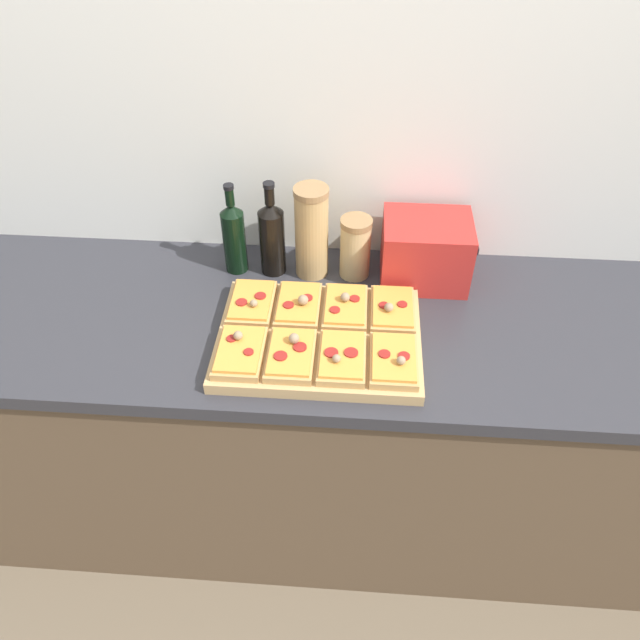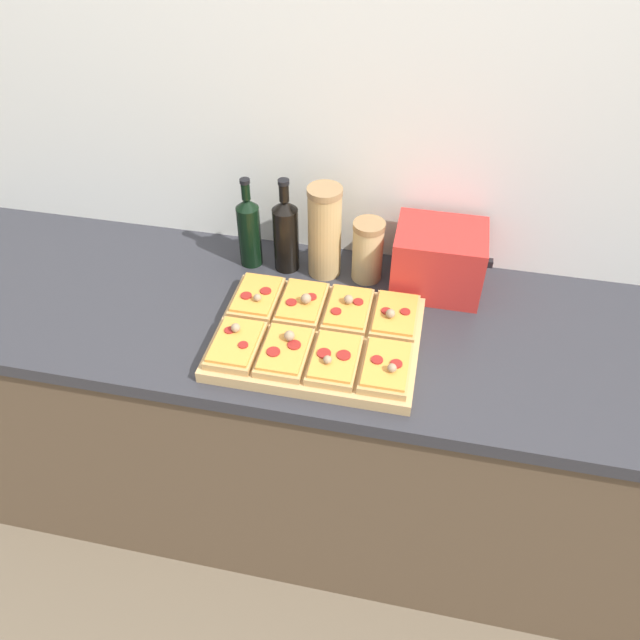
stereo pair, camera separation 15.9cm
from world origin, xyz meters
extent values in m
plane|color=brown|center=(0.00, 0.00, 0.00)|extent=(12.00, 12.00, 0.00)
cube|color=silver|center=(0.00, 0.68, 1.25)|extent=(6.00, 0.06, 2.50)
cube|color=brown|center=(0.00, 0.32, 0.43)|extent=(2.60, 0.64, 0.86)
cube|color=#2D2D33|center=(0.00, 0.32, 0.88)|extent=(2.63, 0.67, 0.04)
cube|color=tan|center=(-0.04, 0.23, 0.92)|extent=(0.52, 0.39, 0.03)
cube|color=tan|center=(-0.22, 0.32, 0.94)|extent=(0.11, 0.18, 0.02)
cube|color=orange|center=(-0.22, 0.32, 0.96)|extent=(0.10, 0.16, 0.01)
cylinder|color=maroon|center=(-0.25, 0.30, 0.96)|extent=(0.03, 0.03, 0.00)
cylinder|color=maroon|center=(-0.20, 0.33, 0.96)|extent=(0.03, 0.03, 0.00)
sphere|color=#937A5B|center=(-0.21, 0.29, 0.97)|extent=(0.02, 0.02, 0.02)
cube|color=tan|center=(-0.10, 0.32, 0.94)|extent=(0.11, 0.18, 0.02)
cube|color=orange|center=(-0.10, 0.32, 0.96)|extent=(0.10, 0.16, 0.01)
cylinder|color=maroon|center=(-0.12, 0.30, 0.96)|extent=(0.03, 0.03, 0.00)
cylinder|color=maroon|center=(-0.07, 0.33, 0.96)|extent=(0.03, 0.03, 0.00)
sphere|color=#937A5B|center=(-0.08, 0.31, 0.98)|extent=(0.03, 0.03, 0.03)
cube|color=tan|center=(0.03, 0.32, 0.94)|extent=(0.11, 0.18, 0.02)
cube|color=orange|center=(0.03, 0.32, 0.96)|extent=(0.10, 0.16, 0.01)
cylinder|color=maroon|center=(0.00, 0.29, 0.96)|extent=(0.03, 0.03, 0.00)
cylinder|color=maroon|center=(0.05, 0.34, 0.96)|extent=(0.03, 0.03, 0.00)
sphere|color=#937A5B|center=(0.02, 0.33, 0.97)|extent=(0.02, 0.02, 0.02)
cube|color=tan|center=(0.15, 0.32, 0.94)|extent=(0.11, 0.18, 0.02)
cube|color=orange|center=(0.15, 0.32, 0.96)|extent=(0.10, 0.16, 0.01)
cylinder|color=maroon|center=(0.13, 0.31, 0.96)|extent=(0.03, 0.03, 0.00)
cylinder|color=maroon|center=(0.17, 0.32, 0.96)|extent=(0.03, 0.03, 0.00)
sphere|color=#937A5B|center=(0.14, 0.30, 0.97)|extent=(0.02, 0.02, 0.02)
cube|color=tan|center=(-0.22, 0.13, 0.94)|extent=(0.11, 0.18, 0.02)
cube|color=orange|center=(-0.22, 0.13, 0.96)|extent=(0.10, 0.16, 0.01)
cylinder|color=maroon|center=(-0.25, 0.16, 0.96)|extent=(0.02, 0.02, 0.00)
cylinder|color=maroon|center=(-0.20, 0.12, 0.96)|extent=(0.02, 0.02, 0.00)
sphere|color=#937A5B|center=(-0.23, 0.16, 0.97)|extent=(0.02, 0.02, 0.02)
cube|color=tan|center=(-0.10, 0.13, 0.94)|extent=(0.11, 0.18, 0.02)
cube|color=orange|center=(-0.10, 0.13, 0.96)|extent=(0.10, 0.16, 0.01)
cylinder|color=maroon|center=(-0.12, 0.11, 0.96)|extent=(0.03, 0.03, 0.00)
cylinder|color=maroon|center=(-0.08, 0.14, 0.96)|extent=(0.03, 0.03, 0.00)
sphere|color=#937A5B|center=(-0.09, 0.16, 0.97)|extent=(0.03, 0.03, 0.03)
cube|color=tan|center=(0.03, 0.13, 0.94)|extent=(0.11, 0.18, 0.02)
cube|color=orange|center=(0.03, 0.13, 0.96)|extent=(0.10, 0.16, 0.01)
cylinder|color=maroon|center=(0.00, 0.13, 0.96)|extent=(0.03, 0.03, 0.00)
cylinder|color=maroon|center=(0.05, 0.13, 0.96)|extent=(0.03, 0.03, 0.00)
sphere|color=#937A5B|center=(0.01, 0.10, 0.97)|extent=(0.02, 0.02, 0.02)
cube|color=tan|center=(0.15, 0.13, 0.94)|extent=(0.11, 0.18, 0.02)
cube|color=orange|center=(0.15, 0.13, 0.96)|extent=(0.10, 0.16, 0.01)
cylinder|color=maroon|center=(0.13, 0.14, 0.96)|extent=(0.03, 0.03, 0.00)
cylinder|color=maroon|center=(0.17, 0.13, 0.96)|extent=(0.03, 0.03, 0.00)
sphere|color=#937A5B|center=(0.17, 0.11, 0.97)|extent=(0.02, 0.02, 0.02)
cylinder|color=black|center=(-0.30, 0.52, 1.00)|extent=(0.07, 0.07, 0.19)
cone|color=black|center=(-0.30, 0.52, 1.10)|extent=(0.07, 0.07, 0.03)
cylinder|color=black|center=(-0.30, 0.52, 1.14)|extent=(0.02, 0.02, 0.05)
cylinder|color=black|center=(-0.30, 0.52, 1.17)|extent=(0.03, 0.03, 0.01)
cylinder|color=black|center=(-0.19, 0.52, 1.00)|extent=(0.07, 0.07, 0.20)
cone|color=black|center=(-0.19, 0.52, 1.11)|extent=(0.07, 0.07, 0.03)
cylinder|color=black|center=(-0.19, 0.52, 1.15)|extent=(0.03, 0.03, 0.05)
cylinder|color=black|center=(-0.19, 0.52, 1.18)|extent=(0.03, 0.03, 0.01)
cylinder|color=tan|center=(-0.08, 0.52, 1.03)|extent=(0.09, 0.09, 0.26)
cylinder|color=#937047|center=(-0.08, 0.52, 1.17)|extent=(0.10, 0.10, 0.02)
cylinder|color=tan|center=(0.04, 0.52, 0.99)|extent=(0.09, 0.09, 0.17)
cylinder|color=#937047|center=(0.04, 0.52, 1.08)|extent=(0.09, 0.09, 0.02)
cube|color=red|center=(0.24, 0.52, 0.99)|extent=(0.24, 0.20, 0.19)
cube|color=black|center=(0.24, 0.43, 1.05)|extent=(0.19, 0.01, 0.05)
cube|color=black|center=(0.37, 0.52, 1.00)|extent=(0.02, 0.02, 0.02)
camera|label=1|loc=(0.05, -0.92, 2.02)|focal=35.00mm
camera|label=2|loc=(0.21, -0.90, 2.02)|focal=35.00mm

